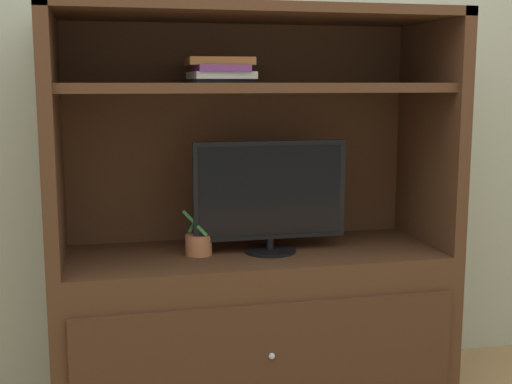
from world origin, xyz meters
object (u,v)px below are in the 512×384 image
object	(u,v)px
tv_monitor	(270,195)
magazine_stack	(219,70)
potted_plant	(199,241)
media_console	(253,284)

from	to	relation	value
tv_monitor	magazine_stack	xyz separation A→B (m)	(-0.20, 0.03, 0.49)
potted_plant	magazine_stack	distance (m)	0.67
media_console	potted_plant	size ratio (longest dim) A/B	5.17
media_console	tv_monitor	distance (m)	0.38
media_console	potted_plant	distance (m)	0.29
media_console	tv_monitor	size ratio (longest dim) A/B	2.59
potted_plant	magazine_stack	size ratio (longest dim) A/B	0.97
magazine_stack	media_console	bearing A→B (deg)	1.29
tv_monitor	magazine_stack	bearing A→B (deg)	170.64
magazine_stack	tv_monitor	bearing A→B (deg)	-9.36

